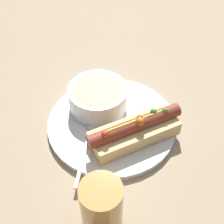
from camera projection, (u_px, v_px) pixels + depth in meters
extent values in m
plane|color=tan|center=(112.00, 125.00, 0.64)|extent=(4.00, 4.00, 0.00)
cylinder|color=white|center=(112.00, 123.00, 0.63)|extent=(0.26, 0.26, 0.01)
cube|color=#E5C17F|center=(134.00, 133.00, 0.59)|extent=(0.18, 0.08, 0.03)
cylinder|color=brown|center=(135.00, 125.00, 0.57)|extent=(0.19, 0.05, 0.03)
sphere|color=#518C2D|center=(165.00, 111.00, 0.58)|extent=(0.01, 0.01, 0.01)
sphere|color=#387A28|center=(154.00, 112.00, 0.58)|extent=(0.01, 0.01, 0.01)
sphere|color=#C63F1E|center=(140.00, 118.00, 0.57)|extent=(0.01, 0.01, 0.01)
sphere|color=orange|center=(140.00, 122.00, 0.56)|extent=(0.02, 0.02, 0.02)
sphere|color=#C63F1E|center=(105.00, 134.00, 0.54)|extent=(0.01, 0.01, 0.01)
cylinder|color=gold|center=(135.00, 121.00, 0.56)|extent=(0.13, 0.02, 0.01)
cylinder|color=white|center=(100.00, 97.00, 0.64)|extent=(0.12, 0.12, 0.05)
cylinder|color=#D1C184|center=(100.00, 90.00, 0.63)|extent=(0.10, 0.10, 0.01)
cube|color=#B7B7BC|center=(83.00, 157.00, 0.57)|extent=(0.09, 0.10, 0.00)
ellipsoid|color=#B7B7BC|center=(92.00, 122.00, 0.62)|extent=(0.05, 0.05, 0.01)
cylinder|color=#D8994C|center=(102.00, 207.00, 0.46)|extent=(0.06, 0.06, 0.10)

